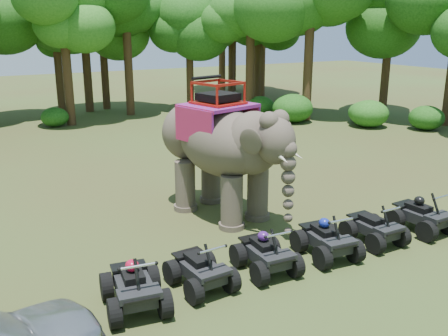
{
  "coord_description": "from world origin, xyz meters",
  "views": [
    {
      "loc": [
        -7.09,
        -11.31,
        6.06
      ],
      "look_at": [
        0.0,
        1.2,
        1.9
      ],
      "focal_mm": 40.0,
      "sensor_mm": 36.0,
      "label": 1
    }
  ],
  "objects_px": {
    "atv_3": "(327,234)",
    "atv_5": "(423,211)",
    "atv_1": "(201,264)",
    "atv_2": "(266,248)",
    "atv_4": "(375,223)",
    "atv_0": "(134,280)",
    "elephant": "(220,148)"
  },
  "relations": [
    {
      "from": "elephant",
      "to": "atv_4",
      "type": "height_order",
      "value": "elephant"
    },
    {
      "from": "atv_2",
      "to": "atv_4",
      "type": "xyz_separation_m",
      "value": [
        3.67,
        -0.1,
        -0.02
      ]
    },
    {
      "from": "elephant",
      "to": "atv_1",
      "type": "bearing_deg",
      "value": -138.9
    },
    {
      "from": "atv_2",
      "to": "atv_4",
      "type": "height_order",
      "value": "atv_2"
    },
    {
      "from": "atv_3",
      "to": "atv_4",
      "type": "distance_m",
      "value": 1.78
    },
    {
      "from": "atv_5",
      "to": "atv_1",
      "type": "bearing_deg",
      "value": 175.55
    },
    {
      "from": "atv_0",
      "to": "atv_5",
      "type": "height_order",
      "value": "atv_0"
    },
    {
      "from": "atv_2",
      "to": "atv_3",
      "type": "distance_m",
      "value": 1.9
    },
    {
      "from": "atv_1",
      "to": "atv_5",
      "type": "xyz_separation_m",
      "value": [
        7.36,
        -0.28,
        0.04
      ]
    },
    {
      "from": "atv_3",
      "to": "atv_5",
      "type": "distance_m",
      "value": 3.66
    },
    {
      "from": "atv_1",
      "to": "atv_2",
      "type": "bearing_deg",
      "value": -5.98
    },
    {
      "from": "elephant",
      "to": "atv_4",
      "type": "relative_size",
      "value": 3.19
    },
    {
      "from": "atv_3",
      "to": "atv_4",
      "type": "xyz_separation_m",
      "value": [
        1.78,
        0.01,
        -0.03
      ]
    },
    {
      "from": "atv_1",
      "to": "atv_5",
      "type": "distance_m",
      "value": 7.37
    },
    {
      "from": "atv_2",
      "to": "atv_0",
      "type": "bearing_deg",
      "value": -176.73
    },
    {
      "from": "atv_0",
      "to": "atv_1",
      "type": "height_order",
      "value": "atv_0"
    },
    {
      "from": "atv_3",
      "to": "elephant",
      "type": "bearing_deg",
      "value": 108.48
    },
    {
      "from": "elephant",
      "to": "atv_3",
      "type": "xyz_separation_m",
      "value": [
        0.94,
        -4.18,
        -1.58
      ]
    },
    {
      "from": "atv_0",
      "to": "atv_2",
      "type": "height_order",
      "value": "atv_0"
    },
    {
      "from": "atv_0",
      "to": "atv_4",
      "type": "relative_size",
      "value": 1.09
    },
    {
      "from": "atv_1",
      "to": "atv_5",
      "type": "height_order",
      "value": "atv_5"
    },
    {
      "from": "atv_3",
      "to": "atv_5",
      "type": "bearing_deg",
      "value": 4.44
    },
    {
      "from": "atv_0",
      "to": "atv_2",
      "type": "xyz_separation_m",
      "value": [
        3.48,
        -0.0,
        -0.04
      ]
    },
    {
      "from": "elephant",
      "to": "atv_3",
      "type": "distance_m",
      "value": 4.56
    },
    {
      "from": "atv_1",
      "to": "atv_3",
      "type": "height_order",
      "value": "atv_3"
    },
    {
      "from": "atv_4",
      "to": "atv_0",
      "type": "bearing_deg",
      "value": 179.43
    },
    {
      "from": "atv_0",
      "to": "atv_5",
      "type": "relative_size",
      "value": 1.02
    },
    {
      "from": "atv_0",
      "to": "atv_4",
      "type": "distance_m",
      "value": 7.15
    },
    {
      "from": "atv_4",
      "to": "elephant",
      "type": "bearing_deg",
      "value": 123.4
    },
    {
      "from": "atv_1",
      "to": "atv_2",
      "type": "distance_m",
      "value": 1.81
    },
    {
      "from": "atv_0",
      "to": "atv_2",
      "type": "relative_size",
      "value": 1.06
    },
    {
      "from": "elephant",
      "to": "atv_2",
      "type": "bearing_deg",
      "value": -117.35
    }
  ]
}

